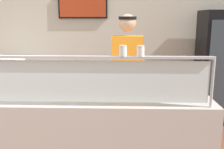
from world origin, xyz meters
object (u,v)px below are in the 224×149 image
parmesan_shaker (123,51)px  worker_figure (127,76)px  pizza_server (120,91)px  drink_fridge (220,67)px  pepper_flake_shaker (141,52)px  pizza_box_stack (9,63)px  pizza_tray (117,93)px

parmesan_shaker → worker_figure: 1.08m
pizza_server → parmesan_shaker: (0.03, -0.35, 0.45)m
drink_fridge → pepper_flake_shaker: bearing=-125.0°
pizza_box_stack → parmesan_shaker: bearing=-47.6°
pepper_flake_shaker → worker_figure: size_ratio=0.05×
pizza_box_stack → pizza_tray: bearing=-42.7°
pizza_tray → pepper_flake_shaker: (0.20, -0.37, 0.47)m
worker_figure → pizza_box_stack: worker_figure is taller
pizza_tray → pizza_server: bearing=-36.2°
pizza_tray → pizza_server: size_ratio=1.48×
parmesan_shaker → pepper_flake_shaker: same height
parmesan_shaker → pizza_box_stack: bearing=132.4°
parmesan_shaker → pepper_flake_shaker: 0.15m
pizza_tray → worker_figure: (0.12, 0.61, 0.04)m
drink_fridge → pizza_box_stack: 3.52m
pizza_server → worker_figure: bearing=79.4°
worker_figure → drink_fridge: bearing=35.7°
drink_fridge → pizza_tray: bearing=-134.1°
pizza_box_stack → pepper_flake_shaker: bearing=-45.4°
pizza_tray → drink_fridge: (1.68, 1.74, -0.05)m
parmesan_shaker → worker_figure: (0.06, 0.99, -0.43)m
pizza_tray → drink_fridge: size_ratio=0.23×
pizza_server → worker_figure: worker_figure is taller
worker_figure → pizza_server: bearing=-98.1°
pizza_server → drink_fridge: drink_fridge is taller
pizza_tray → drink_fridge: drink_fridge is taller
drink_fridge → worker_figure: bearing=-144.3°
pizza_server → drink_fridge: 2.42m
parmesan_shaker → drink_fridge: (1.63, 2.11, -0.52)m
drink_fridge → pizza_box_stack: (-3.52, -0.04, 0.06)m
parmesan_shaker → drink_fridge: size_ratio=0.05×
worker_figure → pizza_box_stack: 2.24m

